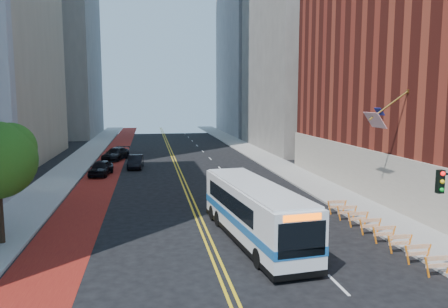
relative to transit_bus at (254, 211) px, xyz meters
name	(u,v)px	position (x,y,z in m)	size (l,w,h in m)	color
ground	(222,274)	(-2.57, -4.46, -1.71)	(160.00, 160.00, 0.00)	black
sidewalk_left	(68,172)	(-14.57, 25.54, -1.64)	(4.00, 140.00, 0.15)	gray
sidewalk_right	(280,166)	(9.43, 25.54, -1.64)	(4.00, 140.00, 0.15)	gray
bus_lane_paint	(105,171)	(-10.67, 25.54, -1.71)	(3.60, 140.00, 0.01)	maroon
center_line_inner	(177,169)	(-2.75, 25.54, -1.71)	(0.14, 140.00, 0.01)	gold
center_line_outer	(180,169)	(-2.39, 25.54, -1.71)	(0.14, 140.00, 0.01)	gold
lane_dashes	(210,159)	(2.23, 33.54, -1.71)	(0.14, 98.20, 0.01)	silver
midrise_right_near	(316,21)	(20.43, 43.54, 18.29)	(18.00, 26.00, 40.00)	slate
midrise_right_far	(270,9)	(21.43, 73.54, 25.79)	(20.00, 28.00, 55.00)	gray
construction_barriers	(377,228)	(7.03, -1.03, -1.04)	(1.42, 10.91, 1.00)	orange
transit_bus	(254,211)	(0.00, 0.00, 0.00)	(3.93, 12.16, 3.28)	silver
car_a	(101,168)	(-10.76, 23.00, -0.92)	(1.87, 4.65, 1.58)	black
car_b	(136,162)	(-7.33, 27.13, -0.96)	(1.59, 4.55, 1.50)	black
car_c	(116,154)	(-10.06, 34.35, -0.92)	(2.22, 5.47, 1.59)	black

